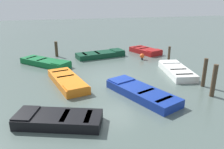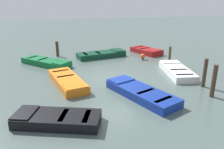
{
  "view_description": "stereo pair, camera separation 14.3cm",
  "coord_description": "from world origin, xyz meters",
  "px_view_note": "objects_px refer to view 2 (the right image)",
  "views": [
    {
      "loc": [
        11.77,
        -3.12,
        4.57
      ],
      "look_at": [
        0.0,
        0.0,
        0.35
      ],
      "focal_mm": 35.73,
      "sensor_mm": 36.0,
      "label": 1
    },
    {
      "loc": [
        11.81,
        -2.99,
        4.57
      ],
      "look_at": [
        0.0,
        0.0,
        0.35
      ],
      "focal_mm": 35.73,
      "sensor_mm": 36.0,
      "label": 2
    }
  ],
  "objects_px": {
    "rowboat_red": "(146,51)",
    "rowboat_white": "(177,71)",
    "rowboat_orange": "(67,81)",
    "mooring_piling_far_left": "(214,81)",
    "rowboat_green": "(46,62)",
    "mooring_piling_center": "(57,49)",
    "rowboat_dark_green": "(102,54)",
    "mooring_piling_mid_left": "(170,55)",
    "rowboat_black": "(57,119)",
    "marker_buoy": "(143,56)",
    "mooring_piling_near_left": "(205,73)",
    "rowboat_blue": "(141,92)"
  },
  "relations": [
    {
      "from": "rowboat_blue",
      "to": "mooring_piling_center",
      "type": "xyz_separation_m",
      "value": [
        -9.09,
        -3.73,
        0.39
      ]
    },
    {
      "from": "rowboat_black",
      "to": "rowboat_white",
      "type": "relative_size",
      "value": 0.96
    },
    {
      "from": "rowboat_white",
      "to": "rowboat_dark_green",
      "type": "bearing_deg",
      "value": 44.25
    },
    {
      "from": "rowboat_green",
      "to": "rowboat_orange",
      "type": "distance_m",
      "value": 4.35
    },
    {
      "from": "rowboat_red",
      "to": "rowboat_white",
      "type": "height_order",
      "value": "same"
    },
    {
      "from": "rowboat_red",
      "to": "rowboat_white",
      "type": "bearing_deg",
      "value": -23.65
    },
    {
      "from": "mooring_piling_far_left",
      "to": "mooring_piling_center",
      "type": "relative_size",
      "value": 1.33
    },
    {
      "from": "rowboat_blue",
      "to": "rowboat_orange",
      "type": "height_order",
      "value": "same"
    },
    {
      "from": "rowboat_red",
      "to": "rowboat_dark_green",
      "type": "bearing_deg",
      "value": -106.59
    },
    {
      "from": "rowboat_green",
      "to": "rowboat_white",
      "type": "relative_size",
      "value": 1.01
    },
    {
      "from": "rowboat_red",
      "to": "rowboat_green",
      "type": "bearing_deg",
      "value": -99.95
    },
    {
      "from": "rowboat_blue",
      "to": "mooring_piling_near_left",
      "type": "height_order",
      "value": "mooring_piling_near_left"
    },
    {
      "from": "mooring_piling_mid_left",
      "to": "marker_buoy",
      "type": "height_order",
      "value": "mooring_piling_mid_left"
    },
    {
      "from": "rowboat_dark_green",
      "to": "mooring_piling_near_left",
      "type": "distance_m",
      "value": 8.62
    },
    {
      "from": "rowboat_orange",
      "to": "mooring_piling_far_left",
      "type": "bearing_deg",
      "value": 50.24
    },
    {
      "from": "rowboat_white",
      "to": "mooring_piling_mid_left",
      "type": "bearing_deg",
      "value": -7.93
    },
    {
      "from": "rowboat_red",
      "to": "mooring_piling_mid_left",
      "type": "bearing_deg",
      "value": -12.34
    },
    {
      "from": "rowboat_red",
      "to": "mooring_piling_center",
      "type": "distance_m",
      "value": 7.52
    },
    {
      "from": "rowboat_red",
      "to": "mooring_piling_far_left",
      "type": "bearing_deg",
      "value": -23.07
    },
    {
      "from": "marker_buoy",
      "to": "mooring_piling_center",
      "type": "bearing_deg",
      "value": -113.39
    },
    {
      "from": "rowboat_green",
      "to": "rowboat_white",
      "type": "height_order",
      "value": "same"
    },
    {
      "from": "rowboat_dark_green",
      "to": "marker_buoy",
      "type": "height_order",
      "value": "marker_buoy"
    },
    {
      "from": "rowboat_red",
      "to": "rowboat_dark_green",
      "type": "distance_m",
      "value": 4.02
    },
    {
      "from": "rowboat_black",
      "to": "marker_buoy",
      "type": "xyz_separation_m",
      "value": [
        -7.9,
        6.62,
        0.07
      ]
    },
    {
      "from": "rowboat_black",
      "to": "rowboat_dark_green",
      "type": "xyz_separation_m",
      "value": [
        -9.52,
        3.71,
        -0.0
      ]
    },
    {
      "from": "rowboat_black",
      "to": "rowboat_orange",
      "type": "relative_size",
      "value": 0.86
    },
    {
      "from": "rowboat_green",
      "to": "rowboat_orange",
      "type": "relative_size",
      "value": 0.91
    },
    {
      "from": "rowboat_dark_green",
      "to": "rowboat_orange",
      "type": "relative_size",
      "value": 1.01
    },
    {
      "from": "rowboat_dark_green",
      "to": "mooring_piling_mid_left",
      "type": "bearing_deg",
      "value": -43.93
    },
    {
      "from": "rowboat_white",
      "to": "marker_buoy",
      "type": "bearing_deg",
      "value": 21.69
    },
    {
      "from": "rowboat_green",
      "to": "mooring_piling_mid_left",
      "type": "xyz_separation_m",
      "value": [
        1.63,
        8.78,
        0.39
      ]
    },
    {
      "from": "rowboat_blue",
      "to": "mooring_piling_center",
      "type": "height_order",
      "value": "mooring_piling_center"
    },
    {
      "from": "rowboat_white",
      "to": "mooring_piling_near_left",
      "type": "xyz_separation_m",
      "value": [
        2.25,
        0.3,
        0.57
      ]
    },
    {
      "from": "rowboat_red",
      "to": "mooring_piling_center",
      "type": "relative_size",
      "value": 2.51
    },
    {
      "from": "rowboat_black",
      "to": "rowboat_green",
      "type": "height_order",
      "value": "same"
    },
    {
      "from": "rowboat_orange",
      "to": "mooring_piling_far_left",
      "type": "relative_size",
      "value": 2.48
    },
    {
      "from": "rowboat_red",
      "to": "mooring_piling_mid_left",
      "type": "distance_m",
      "value": 3.27
    },
    {
      "from": "rowboat_black",
      "to": "marker_buoy",
      "type": "relative_size",
      "value": 7.19
    },
    {
      "from": "rowboat_green",
      "to": "mooring_piling_mid_left",
      "type": "bearing_deg",
      "value": 35.09
    },
    {
      "from": "mooring_piling_mid_left",
      "to": "rowboat_red",
      "type": "bearing_deg",
      "value": -171.66
    },
    {
      "from": "rowboat_black",
      "to": "mooring_piling_center",
      "type": "distance_m",
      "value": 10.66
    },
    {
      "from": "rowboat_dark_green",
      "to": "rowboat_orange",
      "type": "height_order",
      "value": "same"
    },
    {
      "from": "rowboat_green",
      "to": "rowboat_white",
      "type": "bearing_deg",
      "value": 18.72
    },
    {
      "from": "rowboat_white",
      "to": "mooring_piling_far_left",
      "type": "relative_size",
      "value": 2.23
    },
    {
      "from": "rowboat_white",
      "to": "mooring_piling_center",
      "type": "distance_m",
      "value": 9.67
    },
    {
      "from": "rowboat_dark_green",
      "to": "mooring_piling_far_left",
      "type": "distance_m",
      "value": 9.56
    },
    {
      "from": "rowboat_orange",
      "to": "mooring_piling_near_left",
      "type": "relative_size",
      "value": 2.56
    },
    {
      "from": "rowboat_green",
      "to": "mooring_piling_center",
      "type": "relative_size",
      "value": 2.98
    },
    {
      "from": "rowboat_orange",
      "to": "mooring_piling_far_left",
      "type": "xyz_separation_m",
      "value": [
        3.36,
        6.7,
        0.59
      ]
    },
    {
      "from": "rowboat_red",
      "to": "rowboat_white",
      "type": "xyz_separation_m",
      "value": [
        5.64,
        -0.29,
        -0.0
      ]
    }
  ]
}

